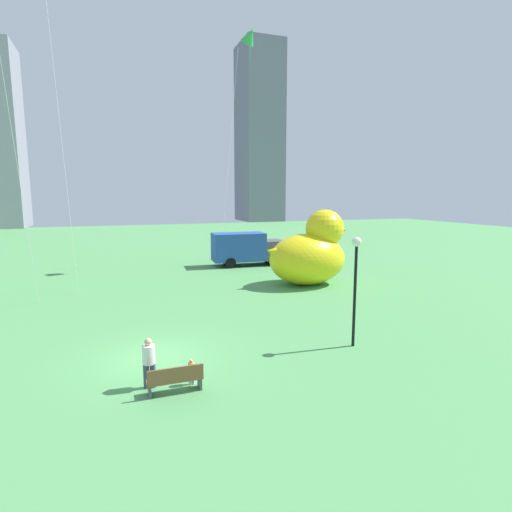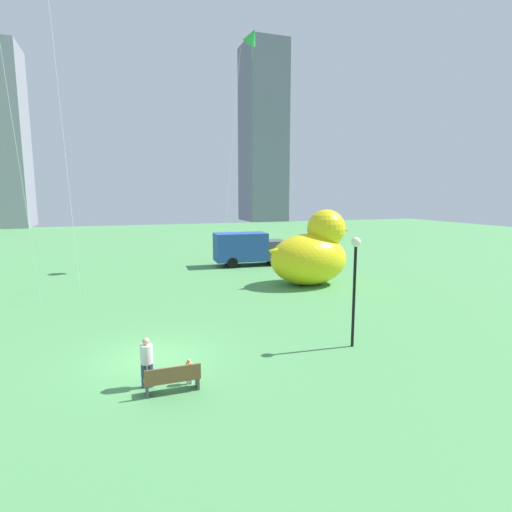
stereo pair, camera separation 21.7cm
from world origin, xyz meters
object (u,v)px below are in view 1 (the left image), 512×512
Objects in this scene: person_adult at (149,360)px; box_truck at (246,249)px; kite_green at (250,37)px; park_bench at (175,379)px; person_child at (191,370)px; giant_inflatable_duck at (310,253)px; lamppost at (356,270)px.

person_adult is 0.26× the size of box_truck.
kite_green is (0.28, -0.26, 17.20)m from box_truck.
park_bench is 2.02× the size of person_child.
person_child is at bearing -113.84° from kite_green.
giant_inflatable_duck is 0.98× the size of box_truck.
box_truck reaches higher than park_bench.
person_child is at bearing -131.02° from giant_inflatable_duck.
person_adult is 0.08× the size of kite_green.
person_adult is (-0.72, 0.67, 0.43)m from park_bench.
person_adult is at bearing 136.96° from park_bench.
box_truck is (-1.77, 8.60, -0.73)m from giant_inflatable_duck.
lamppost is (6.86, 1.14, 2.70)m from person_child.
park_bench is at bearing -43.04° from person_adult.
person_adult is at bearing -117.09° from kite_green.
lamppost is at bearing 9.42° from person_child.
kite_green reaches higher than box_truck.
lamppost reaches higher than box_truck.
lamppost is 19.72m from box_truck.
lamppost is at bearing 11.97° from park_bench.
person_adult is 0.27× the size of giant_inflatable_duck.
park_bench is 1.05× the size of person_adult.
giant_inflatable_duck is 8.81m from box_truck.
person_child is 0.14× the size of giant_inflatable_duck.
lamppost reaches higher than person_child.
giant_inflatable_duck is (10.52, 12.09, 1.71)m from person_child.
kite_green is (9.62, 20.87, 18.17)m from park_bench.
person_adult is 1.93× the size of person_child.
kite_green is (10.34, 20.20, 17.74)m from person_adult.
box_truck is (9.34, 21.13, 0.97)m from park_bench.
park_bench is 0.73m from person_child.
person_adult is 22.81m from box_truck.
lamppost is at bearing -95.51° from box_truck.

